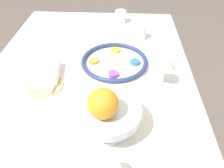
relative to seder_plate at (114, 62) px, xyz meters
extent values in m
plane|color=#564C47|center=(0.07, -0.11, -0.78)|extent=(8.00, 8.00, 0.00)
cube|color=silver|center=(0.07, -0.11, -0.40)|extent=(1.29, 0.91, 0.76)
cylinder|color=silver|center=(0.00, 0.00, -0.01)|extent=(0.30, 0.30, 0.01)
torus|color=navy|center=(0.00, 0.00, 0.00)|extent=(0.30, 0.30, 0.02)
cylinder|color=#844299|center=(0.09, 0.00, 0.00)|extent=(0.04, 0.04, 0.01)
cylinder|color=#2D6BB7|center=(0.00, 0.09, 0.00)|extent=(0.04, 0.04, 0.01)
cylinder|color=gold|center=(-0.09, 0.00, 0.00)|extent=(0.04, 0.04, 0.01)
cylinder|color=orange|center=(0.00, -0.09, 0.00)|extent=(0.04, 0.04, 0.01)
cylinder|color=silver|center=(0.12, 0.20, -0.01)|extent=(0.06, 0.06, 0.00)
cylinder|color=silver|center=(0.12, 0.20, 0.03)|extent=(0.01, 0.01, 0.08)
cone|color=silver|center=(0.12, 0.20, 0.10)|extent=(0.08, 0.08, 0.06)
cylinder|color=silver|center=(0.37, 0.00, -0.01)|extent=(0.13, 0.13, 0.01)
cylinder|color=silver|center=(0.37, 0.00, 0.02)|extent=(0.03, 0.03, 0.06)
cylinder|color=silver|center=(0.37, 0.00, 0.07)|extent=(0.20, 0.20, 0.03)
sphere|color=orange|center=(0.39, -0.02, 0.13)|extent=(0.09, 0.09, 0.09)
cylinder|color=tan|center=(0.16, -0.28, -0.01)|extent=(0.15, 0.15, 0.01)
cube|color=#D1B784|center=(0.16, -0.28, 0.00)|extent=(0.11, 0.11, 0.01)
cylinder|color=white|center=(0.10, -0.25, 0.01)|extent=(0.15, 0.06, 0.05)
cylinder|color=silver|center=(-0.43, 0.02, 0.02)|extent=(0.07, 0.07, 0.07)
cylinder|color=silver|center=(-0.25, 0.13, 0.02)|extent=(0.07, 0.07, 0.07)
camera|label=1|loc=(0.82, 0.03, 0.58)|focal=35.00mm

